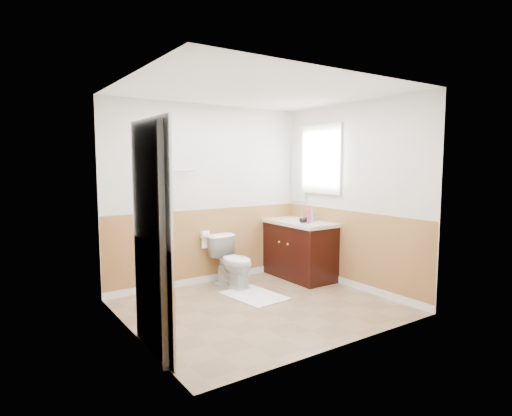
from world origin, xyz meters
TOP-DOWN VIEW (x-y plane):
  - floor at (0.00, 0.00)m, footprint 3.00×3.00m
  - ceiling at (0.00, 0.00)m, footprint 3.00×3.00m
  - wall_back at (0.00, 1.30)m, footprint 3.00×0.00m
  - wall_front at (0.00, -1.30)m, footprint 3.00×0.00m
  - wall_left at (-1.50, 0.00)m, footprint 0.00×3.00m
  - wall_right at (1.50, 0.00)m, footprint 0.00×3.00m
  - wainscot_back at (0.00, 1.29)m, footprint 3.00×0.00m
  - wainscot_front at (0.00, -1.29)m, footprint 3.00×0.00m
  - wainscot_left at (-1.49, 0.00)m, footprint 0.00×2.60m
  - wainscot_right at (1.49, 0.00)m, footprint 0.00×2.60m
  - toilet at (0.15, 0.89)m, footprint 0.47×0.73m
  - bath_mat at (0.15, 0.37)m, footprint 0.63×0.86m
  - vanity_cabinet at (1.21, 0.75)m, footprint 0.55×1.10m
  - vanity_knob_left at (0.91, 0.65)m, footprint 0.03×0.03m
  - vanity_knob_right at (0.91, 0.85)m, footprint 0.03×0.03m
  - countertop at (1.20, 0.75)m, footprint 0.60×1.15m
  - sink_basin at (1.21, 0.90)m, footprint 0.36×0.36m
  - faucet at (1.39, 0.90)m, footprint 0.02×0.02m
  - lotion_bottle at (1.11, 0.43)m, footprint 0.05×0.05m
  - soap_dispenser at (1.33, 0.62)m, footprint 0.11×0.12m
  - hair_dryer_body at (1.16, 0.58)m, footprint 0.14×0.07m
  - hair_dryer_handle at (1.13, 0.63)m, footprint 0.03×0.03m
  - mirror_panel at (1.48, 1.10)m, footprint 0.02×0.35m
  - window_frame at (1.47, 0.59)m, footprint 0.04×0.80m
  - window_glass at (1.49, 0.59)m, footprint 0.01×0.70m
  - door at (-1.40, -0.45)m, footprint 0.29×0.78m
  - door_frame at (-1.48, -0.45)m, footprint 0.02×0.92m
  - door_knob at (-1.34, -0.12)m, footprint 0.06×0.06m
  - towel_bar at (-0.55, 1.25)m, footprint 0.62×0.02m
  - tp_holder_bar at (-0.10, 1.23)m, footprint 0.14×0.02m
  - tp_roll at (-0.10, 1.23)m, footprint 0.10×0.11m
  - tp_sheet at (-0.10, 1.23)m, footprint 0.10×0.01m

SIDE VIEW (x-z plane):
  - floor at x=0.00m, z-range 0.00..0.00m
  - bath_mat at x=0.15m, z-range 0.00..0.02m
  - toilet at x=0.15m, z-range 0.00..0.70m
  - vanity_cabinet at x=1.21m, z-range 0.00..0.80m
  - wainscot_back at x=0.00m, z-range -1.00..2.00m
  - wainscot_front at x=0.00m, z-range -1.00..2.00m
  - wainscot_left at x=-1.49m, z-range -0.80..1.80m
  - wainscot_right at x=1.49m, z-range -0.80..1.80m
  - vanity_knob_left at x=0.91m, z-range 0.53..0.57m
  - vanity_knob_right at x=0.91m, z-range 0.53..0.57m
  - tp_sheet at x=-0.10m, z-range 0.51..0.67m
  - tp_holder_bar at x=-0.10m, z-range 0.69..0.71m
  - tp_roll at x=-0.10m, z-range 0.64..0.76m
  - countertop at x=1.20m, z-range 0.80..0.85m
  - hair_dryer_handle at x=1.13m, z-range 0.82..0.89m
  - sink_basin at x=1.21m, z-range 0.85..0.87m
  - hair_dryer_body at x=1.16m, z-range 0.85..0.92m
  - faucet at x=1.39m, z-range 0.85..0.99m
  - soap_dispenser at x=1.33m, z-range 0.85..1.05m
  - door_knob at x=-1.34m, z-range 0.92..0.98m
  - lotion_bottle at x=1.11m, z-range 0.85..1.07m
  - door at x=-1.40m, z-range 0.00..2.04m
  - door_frame at x=-1.48m, z-range -0.02..2.08m
  - wall_back at x=0.00m, z-range -0.25..2.75m
  - wall_front at x=0.00m, z-range -0.25..2.75m
  - wall_left at x=-1.50m, z-range -0.25..2.75m
  - wall_right at x=1.50m, z-range -0.25..2.75m
  - mirror_panel at x=1.48m, z-range 1.10..2.00m
  - towel_bar at x=-0.55m, z-range 1.59..1.61m
  - window_frame at x=1.47m, z-range 1.25..2.25m
  - window_glass at x=1.49m, z-range 1.30..2.20m
  - ceiling at x=0.00m, z-range 2.50..2.50m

